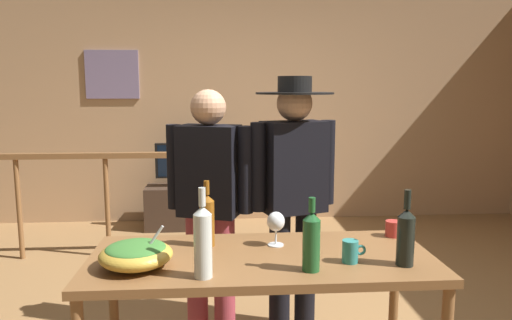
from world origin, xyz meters
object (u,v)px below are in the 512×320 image
wine_glass (276,223)px  salad_bowl (136,253)px  person_standing_right (294,184)px  person_standing_left (210,196)px  mug_teal (351,251)px  wine_bottle_clear (203,240)px  mug_red (393,229)px  serving_table (262,270)px  wine_bottle_amber (207,219)px  flat_screen_tv (187,161)px  stair_railing (165,186)px  wine_bottle_dark (406,236)px  wine_bottle_green (311,240)px  framed_picture (112,74)px  tv_console (188,207)px

wine_glass → salad_bowl: bearing=-159.3°
person_standing_right → person_standing_left: bearing=-18.8°
wine_glass → mug_teal: bearing=-39.6°
wine_bottle_clear → mug_red: size_ratio=3.25×
serving_table → wine_bottle_amber: size_ratio=4.89×
mug_teal → person_standing_left: person_standing_left is taller
flat_screen_tv → wine_bottle_clear: wine_bottle_clear is taller
stair_railing → mug_teal: size_ratio=29.38×
person_standing_left → stair_railing: bearing=-54.5°
wine_bottle_dark → wine_bottle_amber: bearing=159.5°
wine_bottle_green → wine_bottle_amber: 0.58m
framed_picture → wine_bottle_amber: (1.12, -3.19, -0.77)m
serving_table → wine_bottle_dark: 0.67m
framed_picture → flat_screen_tv: (0.82, -0.32, -0.93)m
salad_bowl → flat_screen_tv: bearing=90.0°
stair_railing → wine_bottle_clear: bearing=-79.9°
framed_picture → tv_console: bearing=-19.5°
flat_screen_tv → wine_bottle_amber: 2.89m
wine_bottle_clear → mug_red: 1.09m
framed_picture → person_standing_left: bearing=-67.0°
stair_railing → serving_table: size_ratio=1.99×
salad_bowl → person_standing_left: size_ratio=0.21×
stair_railing → flat_screen_tv: bearing=80.8°
mug_red → framed_picture: bearing=123.8°
wine_bottle_amber → serving_table: bearing=-32.0°
wine_bottle_green → person_standing_right: (0.06, 0.92, 0.05)m
mug_red → mug_teal: bearing=-132.4°
flat_screen_tv → wine_bottle_green: bearing=-77.0°
person_standing_left → wine_glass: bearing=138.9°
flat_screen_tv → wine_bottle_dark: 3.41m
framed_picture → salad_bowl: framed_picture is taller
stair_railing → wine_bottle_green: (0.89, -2.37, 0.25)m
mug_red → salad_bowl: bearing=-164.9°
tv_console → person_standing_right: 2.58m
wine_bottle_clear → wine_bottle_green: bearing=5.2°
wine_glass → wine_bottle_dark: size_ratio=0.50×
tv_console → mug_red: (1.27, -2.82, 0.57)m
tv_console → mug_teal: 3.37m
mug_red → wine_bottle_green: bearing=-139.8°
wine_bottle_dark → mug_teal: wine_bottle_dark is taller
wine_bottle_clear → person_standing_left: (0.01, 0.96, -0.03)m
wine_bottle_green → wine_bottle_clear: bearing=-174.8°
wine_bottle_green → mug_teal: size_ratio=2.96×
tv_console → person_standing_right: bearing=-71.0°
wine_bottle_amber → mug_red: 0.98m
flat_screen_tv → person_standing_right: bearing=-70.7°
stair_railing → tv_console: stair_railing is taller
framed_picture → stair_railing: framed_picture is taller
framed_picture → wine_glass: size_ratio=3.38×
framed_picture → flat_screen_tv: size_ratio=0.87×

